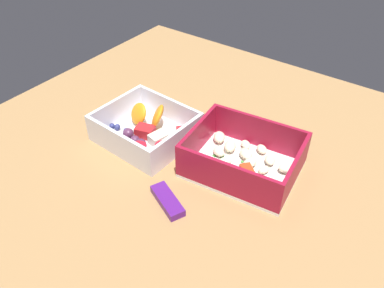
{
  "coord_description": "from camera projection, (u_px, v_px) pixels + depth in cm",
  "views": [
    {
      "loc": [
        -30.37,
        41.0,
        45.66
      ],
      "look_at": [
        -0.43,
        -0.34,
        4.0
      ],
      "focal_mm": 36.46,
      "sensor_mm": 36.0,
      "label": 1
    }
  ],
  "objects": [
    {
      "name": "table_surface",
      "position": [
        189.0,
        157.0,
        0.68
      ],
      "size": [
        80.0,
        80.0,
        2.0
      ],
      "primitive_type": "cube",
      "color": "#9E7547",
      "rests_on": "ground"
    },
    {
      "name": "fruit_bowl",
      "position": [
        146.0,
        131.0,
        0.69
      ],
      "size": [
        16.21,
        14.39,
        5.39
      ],
      "rotation": [
        0.0,
        0.0,
        -0.05
      ],
      "color": "white",
      "rests_on": "table_surface"
    },
    {
      "name": "candy_bar",
      "position": [
        167.0,
        201.0,
        0.58
      ],
      "size": [
        7.36,
        5.09,
        1.2
      ],
      "primitive_type": "cube",
      "rotation": [
        0.0,
        0.0,
        -0.43
      ],
      "color": "#51197A",
      "rests_on": "table_surface"
    },
    {
      "name": "pasta_container",
      "position": [
        243.0,
        160.0,
        0.63
      ],
      "size": [
        18.72,
        15.46,
        6.32
      ],
      "rotation": [
        0.0,
        0.0,
        0.12
      ],
      "color": "white",
      "rests_on": "table_surface"
    }
  ]
}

